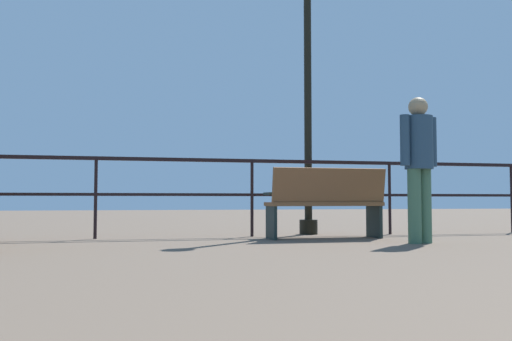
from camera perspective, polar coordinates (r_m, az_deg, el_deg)
pier_railing at (r=8.09m, az=6.99°, el=-0.97°), size 19.31×0.05×1.10m
bench_near_left at (r=7.37m, az=7.33°, el=-3.05°), size 1.56×0.65×0.94m
lamppost_center at (r=8.58m, az=5.41°, el=11.39°), size 0.33×0.33×4.63m
person_at_railing at (r=6.84m, az=16.64°, el=1.15°), size 0.55×0.34×1.76m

